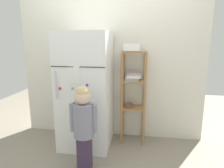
{
  "coord_description": "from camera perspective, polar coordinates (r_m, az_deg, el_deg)",
  "views": [
    {
      "loc": [
        0.46,
        -2.51,
        1.44
      ],
      "look_at": [
        0.07,
        0.02,
        0.88
      ],
      "focal_mm": 31.83,
      "sensor_mm": 36.0,
      "label": 1
    }
  ],
  "objects": [
    {
      "name": "refrigerator",
      "position": [
        2.71,
        -7.49,
        -1.87
      ],
      "size": [
        0.66,
        0.68,
        1.55
      ],
      "color": "white",
      "rests_on": "ground"
    },
    {
      "name": "kitchen_wall_back",
      "position": [
        2.94,
        -0.35,
        4.29
      ],
      "size": [
        2.7,
        0.03,
        2.05
      ],
      "primitive_type": "cube",
      "color": "silver",
      "rests_on": "ground"
    },
    {
      "name": "child_standing",
      "position": [
        2.23,
        -8.14,
        -10.22
      ],
      "size": [
        0.31,
        0.23,
        0.97
      ],
      "color": "#41304E",
      "rests_on": "ground"
    },
    {
      "name": "pantry_shelf_unit",
      "position": [
        2.79,
        6.09,
        -1.39
      ],
      "size": [
        0.34,
        0.28,
        1.3
      ],
      "color": "#9E7247",
      "rests_on": "ground"
    },
    {
      "name": "ground_plane",
      "position": [
        2.93,
        -1.51,
        -17.13
      ],
      "size": [
        6.0,
        6.0,
        0.0
      ],
      "primitive_type": "plane",
      "color": "gray"
    },
    {
      "name": "fruit_bin",
      "position": [
        2.7,
        5.92,
        10.18
      ],
      "size": [
        0.22,
        0.2,
        0.1
      ],
      "color": "white",
      "rests_on": "pantry_shelf_unit"
    }
  ]
}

